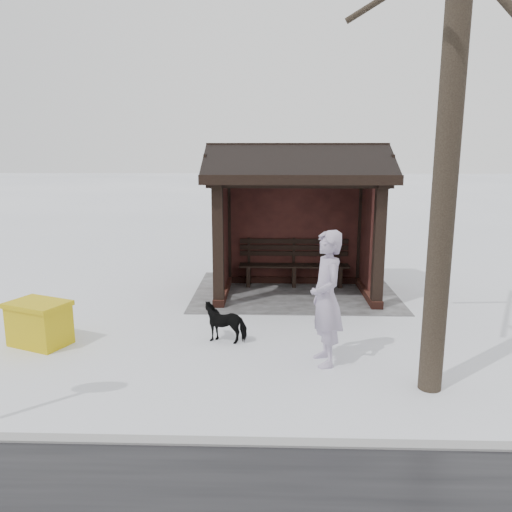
{
  "coord_description": "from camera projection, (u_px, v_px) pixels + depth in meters",
  "views": [
    {
      "loc": [
        0.5,
        10.07,
        2.91
      ],
      "look_at": [
        0.79,
        0.8,
        0.98
      ],
      "focal_mm": 35.0,
      "sensor_mm": 36.0,
      "label": 1
    }
  ],
  "objects": [
    {
      "name": "ground",
      "position": [
        295.0,
        294.0,
        10.43
      ],
      "size": [
        120.0,
        120.0,
        0.0
      ],
      "primitive_type": "plane",
      "color": "white",
      "rests_on": "ground"
    },
    {
      "name": "kerb",
      "position": [
        319.0,
        445.0,
        5.05
      ],
      "size": [
        120.0,
        0.15,
        0.06
      ],
      "primitive_type": "cube",
      "color": "gray",
      "rests_on": "ground"
    },
    {
      "name": "trampled_patch",
      "position": [
        295.0,
        291.0,
        10.62
      ],
      "size": [
        4.2,
        3.2,
        0.02
      ],
      "primitive_type": "cube",
      "color": "gray",
      "rests_on": "ground"
    },
    {
      "name": "bus_shelter",
      "position": [
        296.0,
        190.0,
        10.14
      ],
      "size": [
        3.6,
        2.4,
        3.09
      ],
      "color": "#3D1C16",
      "rests_on": "ground"
    },
    {
      "name": "pedestrian",
      "position": [
        326.0,
        298.0,
        6.84
      ],
      "size": [
        0.57,
        0.76,
        1.89
      ],
      "primitive_type": "imported",
      "rotation": [
        0.0,
        0.0,
        1.75
      ],
      "color": "#AC9FBA",
      "rests_on": "ground"
    },
    {
      "name": "dog",
      "position": [
        226.0,
        322.0,
        7.82
      ],
      "size": [
        0.77,
        0.45,
        0.61
      ],
      "primitive_type": "imported",
      "rotation": [
        0.0,
        0.0,
        1.39
      ],
      "color": "black",
      "rests_on": "ground"
    },
    {
      "name": "grit_bin",
      "position": [
        39.0,
        323.0,
        7.63
      ],
      "size": [
        1.05,
        0.9,
        0.68
      ],
      "rotation": [
        0.0,
        0.0,
        -0.39
      ],
      "color": "#C4A80B",
      "rests_on": "ground"
    }
  ]
}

